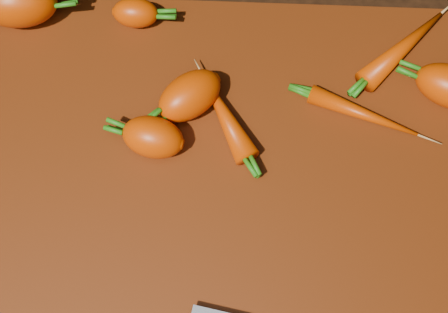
{
  "coord_description": "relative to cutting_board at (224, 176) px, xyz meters",
  "views": [
    {
      "loc": [
        0.01,
        -0.22,
        0.57
      ],
      "look_at": [
        0.0,
        0.01,
        0.03
      ],
      "focal_mm": 50.0,
      "sensor_mm": 36.0,
      "label": 1
    }
  ],
  "objects": [
    {
      "name": "ground",
      "position": [
        0.0,
        0.0,
        -0.01
      ],
      "size": [
        2.0,
        2.0,
        0.01
      ],
      "primitive_type": "cube",
      "color": "black"
    },
    {
      "name": "carrot_0",
      "position": [
        -0.22,
        0.17,
        0.03
      ],
      "size": [
        0.09,
        0.06,
        0.05
      ],
      "primitive_type": "ellipsoid",
      "rotation": [
        0.0,
        0.0,
        0.1
      ],
      "color": "#DB3E00",
      "rests_on": "cutting_board"
    },
    {
      "name": "carrot_3",
      "position": [
        -0.1,
        0.17,
        0.02
      ],
      "size": [
        0.05,
        0.03,
        0.03
      ],
      "primitive_type": "ellipsoid",
      "rotation": [
        0.0,
        0.0,
        -0.04
      ],
      "color": "#DB3E00",
      "rests_on": "cutting_board"
    },
    {
      "name": "carrot_6",
      "position": [
        0.13,
        0.06,
        0.02
      ],
      "size": [
        0.11,
        0.06,
        0.02
      ],
      "primitive_type": "ellipsoid",
      "rotation": [
        0.0,
        0.0,
        -0.38
      ],
      "color": "#DB3E00",
      "rests_on": "cutting_board"
    },
    {
      "name": "cutting_board",
      "position": [
        0.0,
        0.0,
        0.0
      ],
      "size": [
        0.5,
        0.4,
        0.01
      ],
      "primitive_type": "cube",
      "color": "#5B2309",
      "rests_on": "ground"
    },
    {
      "name": "carrot_1",
      "position": [
        -0.07,
        0.03,
        0.03
      ],
      "size": [
        0.07,
        0.05,
        0.04
      ],
      "primitive_type": "ellipsoid",
      "rotation": [
        0.0,
        0.0,
        2.93
      ],
      "color": "#DB3E00",
      "rests_on": "cutting_board"
    },
    {
      "name": "carrot_7",
      "position": [
        -0.0,
        0.05,
        0.02
      ],
      "size": [
        0.07,
        0.1,
        0.03
      ],
      "primitive_type": "ellipsoid",
      "rotation": [
        0.0,
        0.0,
        2.06
      ],
      "color": "#DB3E00",
      "rests_on": "cutting_board"
    },
    {
      "name": "carrot_2",
      "position": [
        -0.04,
        0.07,
        0.03
      ],
      "size": [
        0.08,
        0.08,
        0.04
      ],
      "primitive_type": "ellipsoid",
      "rotation": [
        0.0,
        0.0,
        3.85
      ],
      "color": "#DB3E00",
      "rests_on": "cutting_board"
    },
    {
      "name": "carrot_5",
      "position": [
        0.18,
        0.14,
        0.02
      ],
      "size": [
        0.1,
        0.1,
        0.03
      ],
      "primitive_type": "ellipsoid",
      "rotation": [
        0.0,
        0.0,
        0.8
      ],
      "color": "#DB3E00",
      "rests_on": "cutting_board"
    }
  ]
}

